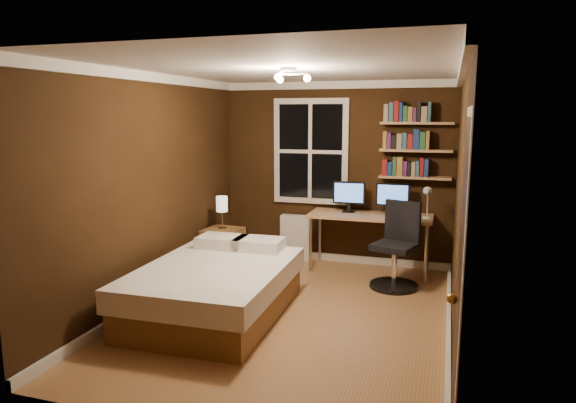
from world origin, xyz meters
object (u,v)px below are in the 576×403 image
(nightstand, at_px, (223,250))
(radiator, at_px, (296,238))
(desk, at_px, (370,219))
(office_chair, at_px, (396,255))
(monitor_right, at_px, (393,199))
(bed, at_px, (216,288))
(desk_lamp, at_px, (427,202))
(monitor_left, at_px, (349,197))
(bedside_lamp, at_px, (222,213))

(nightstand, xyz_separation_m, radiator, (0.78, 0.80, 0.04))
(radiator, height_order, desk, desk)
(desk, relative_size, office_chair, 1.55)
(monitor_right, bearing_deg, desk, -163.78)
(radiator, bearing_deg, office_chair, -27.35)
(bed, bearing_deg, office_chair, 39.25)
(desk, height_order, office_chair, office_chair)
(desk, xyz_separation_m, office_chair, (0.41, -0.56, -0.30))
(nightstand, distance_m, desk, 1.99)
(radiator, relative_size, desk_lamp, 1.46)
(bed, height_order, nightstand, bed)
(office_chair, bearing_deg, nightstand, -161.44)
(desk_lamp, bearing_deg, bed, -136.26)
(monitor_right, distance_m, office_chair, 0.87)
(nightstand, distance_m, radiator, 1.12)
(bed, distance_m, desk_lamp, 2.87)
(nightstand, height_order, radiator, radiator)
(bed, relative_size, monitor_right, 4.56)
(desk, bearing_deg, monitor_left, 165.16)
(office_chair, bearing_deg, radiator, 170.45)
(bedside_lamp, distance_m, desk_lamp, 2.63)
(desk, bearing_deg, office_chair, -54.15)
(radiator, distance_m, desk_lamp, 1.94)
(bed, relative_size, monitor_left, 4.56)
(office_chair, bearing_deg, bed, -121.76)
(office_chair, bearing_deg, monitor_right, 119.41)
(nightstand, distance_m, office_chair, 2.27)
(radiator, height_order, desk_lamp, desk_lamp)
(desk, relative_size, monitor_right, 3.70)
(nightstand, height_order, desk, desk)
(desk, distance_m, desk_lamp, 0.78)
(office_chair, bearing_deg, monitor_left, 155.57)
(desk, xyz_separation_m, desk_lamp, (0.72, -0.09, 0.28))
(desk, bearing_deg, desk_lamp, -6.85)
(nightstand, relative_size, monitor_right, 1.32)
(nightstand, bearing_deg, monitor_left, 27.73)
(monitor_left, relative_size, monitor_right, 1.00)
(bedside_lamp, distance_m, monitor_right, 2.24)
(bed, xyz_separation_m, radiator, (0.21, 2.22, 0.04))
(radiator, distance_m, desk, 1.16)
(radiator, height_order, monitor_left, monitor_left)
(monitor_right, height_order, desk_lamp, desk_lamp)
(nightstand, xyz_separation_m, bedside_lamp, (0.00, 0.00, 0.50))
(monitor_left, relative_size, office_chair, 0.42)
(radiator, relative_size, office_chair, 0.62)
(monitor_right, bearing_deg, bed, -126.81)
(bed, height_order, office_chair, office_chair)
(monitor_right, bearing_deg, office_chair, -78.38)
(bedside_lamp, bearing_deg, monitor_left, 23.48)
(nightstand, bearing_deg, office_chair, 5.03)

